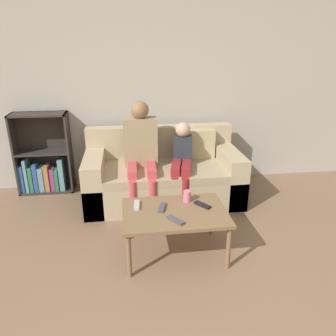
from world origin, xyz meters
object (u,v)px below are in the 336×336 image
Objects in this scene: coffee_table at (175,215)px; tv_remote_2 at (176,220)px; tv_remote_3 at (137,205)px; tv_remote_0 at (162,208)px; tv_remote_1 at (202,205)px; person_adult at (141,147)px; bookshelf at (44,163)px; couch at (163,176)px; person_child at (182,160)px; cup_near at (187,196)px.

coffee_table is 5.50× the size of tv_remote_2.
coffee_table is 5.29× the size of tv_remote_3.
tv_remote_0 and tv_remote_1 have the same top height.
person_adult is 7.29× the size of tv_remote_2.
bookshelf reaches higher than tv_remote_2.
couch is 0.50m from person_adult.
tv_remote_0 is at bearing -96.88° from person_child.
tv_remote_2 is (-0.05, -1.33, 0.16)m from couch.
person_adult is 1.28× the size of person_child.
person_child is 9.07× the size of cup_near.
couch is at bearing 88.27° from coffee_table.
tv_remote_1 is (0.37, 0.00, 0.00)m from tv_remote_0.
tv_remote_2 is (1.44, -1.76, 0.07)m from bookshelf.
tv_remote_0 is at bearing -97.32° from couch.
person_adult is at bearing -163.76° from couch.
couch is 1.11m from tv_remote_0.
couch is 2.00× the size of coffee_table.
person_adult reaches higher than tv_remote_3.
tv_remote_1 is (0.26, 0.06, 0.05)m from coffee_table.
person_adult is 7.01× the size of tv_remote_3.
person_child is at bearing 76.80° from coffee_table.
person_adult is at bearing 112.65° from cup_near.
person_child reaches higher than tv_remote_1.
cup_near reaches higher than coffee_table.
cup_near is at bearing 40.39° from tv_remote_0.
couch reaches higher than tv_remote_1.
tv_remote_3 is (-0.31, 0.31, 0.00)m from tv_remote_2.
couch is 10.39× the size of tv_remote_0.
person_child is 5.49× the size of tv_remote_3.
coffee_table is 0.36m from tv_remote_3.
tv_remote_3 is (-0.10, -0.94, -0.26)m from person_adult.
person_child is at bearing 55.55° from tv_remote_1.
bookshelf is 2.04m from tv_remote_0.
tv_remote_1 is 0.60m from tv_remote_3.
person_child reaches higher than tv_remote_2.
bookshelf is 1.37m from person_adult.
tv_remote_0 is at bearing -154.79° from cup_near.
bookshelf is at bearing 132.60° from coffee_table.
person_child is at bearing 83.61° from cup_near.
bookshelf is 6.17× the size of tv_remote_1.
coffee_table is 5.53× the size of tv_remote_1.
tv_remote_3 is at bearing 157.25° from coffee_table.
person_adult is 0.50m from person_child.
person_adult reaches higher than tv_remote_2.
cup_near is 0.17m from tv_remote_1.
tv_remote_2 is at bearing -114.67° from cup_near.
person_adult is 1.29m from tv_remote_2.
person_adult is 11.60× the size of cup_near.
person_child is at bearing -18.82° from bookshelf.
coffee_table is at bearing -14.92° from tv_remote_0.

